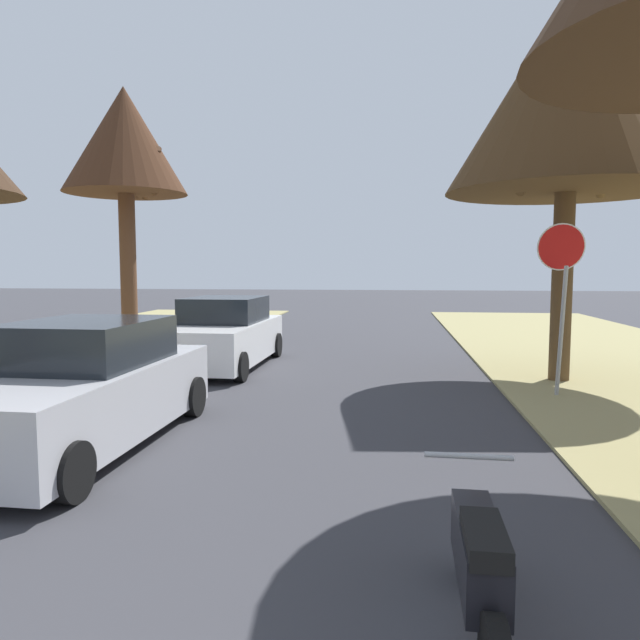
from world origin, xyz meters
TOP-DOWN VIEW (x-y plane):
  - stop_sign_far at (4.47, 10.98)m, footprint 0.81×0.47m
  - street_tree_right_mid_b at (4.89, 12.43)m, footprint 4.53×4.53m
  - street_tree_left_mid_b at (-5.75, 16.30)m, footprint 3.37×3.37m
  - parked_sedan_silver at (-2.26, 7.42)m, footprint 2.01×4.43m
  - parked_sedan_white at (-2.17, 13.41)m, footprint 2.01×4.43m
  - parked_motorcycle at (2.13, 3.99)m, footprint 0.60×2.05m

SIDE VIEW (x-z plane):
  - parked_motorcycle at x=2.13m, z-range 0.00..0.97m
  - parked_sedan_silver at x=-2.26m, z-range -0.06..1.51m
  - parked_sedan_white at x=-2.17m, z-range -0.06..1.51m
  - stop_sign_far at x=4.47m, z-range 0.71..3.66m
  - street_tree_right_mid_b at x=4.89m, z-range 1.84..9.26m
  - street_tree_left_mid_b at x=-5.75m, z-range 2.08..9.24m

